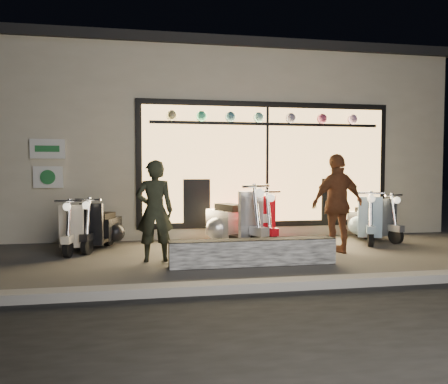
# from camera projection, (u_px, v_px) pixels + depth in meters

# --- Properties ---
(ground) EXTENTS (40.00, 40.00, 0.00)m
(ground) POSITION_uv_depth(u_px,v_px,m) (252.00, 257.00, 7.26)
(ground) COLOR #383533
(ground) RESTS_ON ground
(kerb) EXTENTS (40.00, 0.25, 0.12)m
(kerb) POSITION_uv_depth(u_px,v_px,m) (291.00, 284.00, 5.29)
(kerb) COLOR slate
(kerb) RESTS_ON ground
(shop_building) EXTENTS (10.20, 6.23, 4.20)m
(shop_building) POSITION_uv_depth(u_px,v_px,m) (209.00, 146.00, 12.05)
(shop_building) COLOR beige
(shop_building) RESTS_ON ground
(graffiti_barrier) EXTENTS (2.53, 0.28, 0.40)m
(graffiti_barrier) POSITION_uv_depth(u_px,v_px,m) (253.00, 252.00, 6.58)
(graffiti_barrier) COLOR black
(graffiti_barrier) RESTS_ON ground
(scooter_silver) EXTENTS (0.93, 1.54, 1.13)m
(scooter_silver) POSITION_uv_depth(u_px,v_px,m) (232.00, 222.00, 8.26)
(scooter_silver) COLOR black
(scooter_silver) RESTS_ON ground
(scooter_red) EXTENTS (0.74, 1.43, 1.02)m
(scooter_red) POSITION_uv_depth(u_px,v_px,m) (249.00, 223.00, 8.48)
(scooter_red) COLOR black
(scooter_red) RESTS_ON ground
(scooter_black) EXTENTS (0.67, 1.27, 0.91)m
(scooter_black) POSITION_uv_depth(u_px,v_px,m) (103.00, 228.00, 8.05)
(scooter_black) COLOR black
(scooter_black) RESTS_ON ground
(scooter_cream) EXTENTS (0.55, 1.27, 0.90)m
(scooter_cream) POSITION_uv_depth(u_px,v_px,m) (81.00, 230.00, 7.82)
(scooter_cream) COLOR black
(scooter_cream) RESTS_ON ground
(scooter_blue) EXTENTS (0.81, 1.34, 0.98)m
(scooter_blue) POSITION_uv_depth(u_px,v_px,m) (368.00, 221.00, 8.86)
(scooter_blue) COLOR black
(scooter_blue) RESTS_ON ground
(scooter_grey) EXTENTS (0.67, 1.29, 0.92)m
(scooter_grey) POSITION_uv_depth(u_px,v_px,m) (370.00, 221.00, 9.07)
(scooter_grey) COLOR black
(scooter_grey) RESTS_ON ground
(man) EXTENTS (0.59, 0.39, 1.60)m
(man) POSITION_uv_depth(u_px,v_px,m) (155.00, 211.00, 6.86)
(man) COLOR black
(man) RESTS_ON ground
(woman) EXTENTS (1.07, 0.63, 1.72)m
(woman) POSITION_uv_depth(u_px,v_px,m) (338.00, 204.00, 7.50)
(woman) COLOR brown
(woman) RESTS_ON ground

